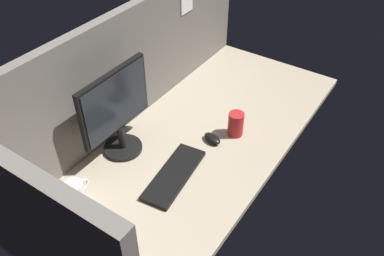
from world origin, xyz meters
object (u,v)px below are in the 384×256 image
Objects in this scene: keyboard at (174,175)px; mug_ceramic_white at (75,192)px; mouse at (212,139)px; monitor at (116,110)px; mug_red_plastic at (236,124)px.

keyboard is 41.95cm from mug_ceramic_white.
mouse is at bearing -23.28° from mug_ceramic_white.
mouse is (28.11, -32.51, -21.26)cm from monitor.
monitor is 1.13× the size of keyboard.
monitor is 3.40× the size of mug_red_plastic.
mug_red_plastic is (10.97, -6.43, 4.46)cm from mouse.
mug_ceramic_white is at bearing 155.60° from mug_red_plastic.
mouse is 13.48cm from mug_red_plastic.
mouse is 67.89cm from mug_ceramic_white.
monitor is 38.93cm from mug_ceramic_white.
keyboard is 3.24× the size of mug_ceramic_white.
mug_ceramic_white reaches higher than keyboard.
mug_ceramic_white is (-73.25, 33.23, -0.97)cm from mug_red_plastic.
monitor is at bearing 9.49° from mug_ceramic_white.
mouse is at bearing 149.60° from mug_red_plastic.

